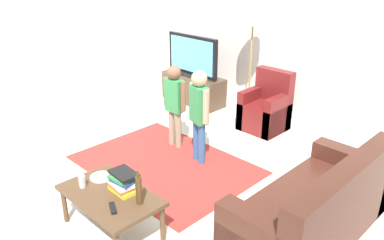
# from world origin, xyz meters

# --- Properties ---
(ground) EXTENTS (7.80, 7.80, 0.00)m
(ground) POSITION_xyz_m (0.00, 0.00, 0.00)
(ground) COLOR beige
(wall_back) EXTENTS (6.00, 0.12, 2.70)m
(wall_back) POSITION_xyz_m (0.00, 3.00, 1.35)
(wall_back) COLOR silver
(wall_back) RESTS_ON ground
(wall_left) EXTENTS (0.12, 6.00, 2.70)m
(wall_left) POSITION_xyz_m (-3.00, 0.00, 1.35)
(wall_left) COLOR silver
(wall_left) RESTS_ON ground
(area_rug) EXTENTS (2.20, 1.60, 0.01)m
(area_rug) POSITION_xyz_m (-0.29, 0.41, 0.00)
(area_rug) COLOR #9E2D28
(area_rug) RESTS_ON ground
(tv_stand) EXTENTS (1.20, 0.44, 0.50)m
(tv_stand) POSITION_xyz_m (-1.66, 2.30, 0.24)
(tv_stand) COLOR #4C3828
(tv_stand) RESTS_ON ground
(tv) EXTENTS (1.10, 0.28, 0.71)m
(tv) POSITION_xyz_m (-1.66, 2.28, 0.85)
(tv) COLOR black
(tv) RESTS_ON tv_stand
(couch) EXTENTS (0.80, 1.80, 0.86)m
(couch) POSITION_xyz_m (1.76, 0.48, 0.29)
(couch) COLOR #472319
(couch) RESTS_ON ground
(armchair) EXTENTS (0.60, 0.60, 0.90)m
(armchair) POSITION_xyz_m (-0.05, 2.26, 0.30)
(armchair) COLOR maroon
(armchair) RESTS_ON ground
(floor_lamp) EXTENTS (0.36, 0.36, 1.78)m
(floor_lamp) POSITION_xyz_m (-0.54, 2.45, 1.54)
(floor_lamp) COLOR #262626
(floor_lamp) RESTS_ON ground
(child_near_tv) EXTENTS (0.39, 0.19, 1.15)m
(child_near_tv) POSITION_xyz_m (-0.60, 0.87, 0.69)
(child_near_tv) COLOR gray
(child_near_tv) RESTS_ON ground
(child_center) EXTENTS (0.39, 0.21, 1.21)m
(child_center) POSITION_xyz_m (-0.07, 0.79, 0.73)
(child_center) COLOR #33598C
(child_center) RESTS_ON ground
(coffee_table) EXTENTS (1.00, 0.60, 0.42)m
(coffee_table) POSITION_xyz_m (0.32, -0.81, 0.37)
(coffee_table) COLOR #513823
(coffee_table) RESTS_ON ground
(book_stack) EXTENTS (0.29, 0.24, 0.20)m
(book_stack) POSITION_xyz_m (0.37, -0.69, 0.52)
(book_stack) COLOR yellow
(book_stack) RESTS_ON coffee_table
(bottle) EXTENTS (0.06, 0.06, 0.33)m
(bottle) POSITION_xyz_m (0.64, -0.71, 0.56)
(bottle) COLOR #4C3319
(bottle) RESTS_ON coffee_table
(tv_remote) EXTENTS (0.17, 0.12, 0.02)m
(tv_remote) POSITION_xyz_m (0.54, -0.93, 0.43)
(tv_remote) COLOR black
(tv_remote) RESTS_ON coffee_table
(soda_can) EXTENTS (0.07, 0.07, 0.12)m
(soda_can) POSITION_xyz_m (0.04, -0.93, 0.48)
(soda_can) COLOR silver
(soda_can) RESTS_ON coffee_table
(plate) EXTENTS (0.22, 0.22, 0.02)m
(plate) POSITION_xyz_m (0.02, -0.71, 0.43)
(plate) COLOR white
(plate) RESTS_ON coffee_table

